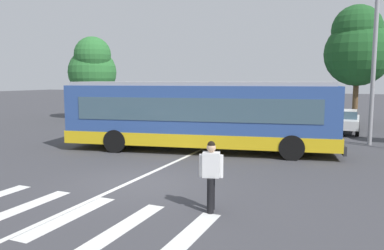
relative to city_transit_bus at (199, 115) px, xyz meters
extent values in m
plane|color=#3D3D42|center=(0.30, -5.59, -1.59)|extent=(160.00, 160.00, 0.00)
cylinder|color=black|center=(3.64, 1.90, -1.09)|extent=(1.04, 0.48, 1.00)
cylinder|color=black|center=(4.08, -0.40, -1.09)|extent=(1.04, 0.48, 1.00)
cylinder|color=black|center=(-3.66, 0.49, -1.09)|extent=(1.04, 0.48, 1.00)
cylinder|color=black|center=(-3.21, -1.82, -1.09)|extent=(1.04, 0.48, 1.00)
cube|color=#2D4C8E|center=(-0.02, 0.00, 0.04)|extent=(11.88, 4.71, 2.55)
cube|color=gold|center=(-0.02, 0.00, -0.96)|extent=(12.00, 4.76, 0.55)
cube|color=#3D5666|center=(-0.02, 0.00, 0.34)|extent=(10.53, 4.50, 0.96)
cube|color=#3D5666|center=(5.68, 1.10, 0.24)|extent=(0.47, 2.21, 1.63)
cube|color=black|center=(5.68, 1.10, 1.13)|extent=(0.43, 1.91, 0.28)
cube|color=#99999E|center=(-0.02, 0.00, 1.39)|extent=(11.39, 4.42, 0.16)
cube|color=#28282B|center=(5.80, 1.12, -1.16)|extent=(0.60, 2.53, 0.36)
cylinder|color=black|center=(3.18, -7.00, -1.16)|extent=(0.16, 0.16, 0.85)
cylinder|color=black|center=(3.25, -7.27, -1.16)|extent=(0.16, 0.16, 0.85)
cube|color=white|center=(3.21, -7.14, -0.44)|extent=(0.45, 0.35, 0.60)
cylinder|color=white|center=(2.98, -7.19, -0.47)|extent=(0.10, 0.10, 0.55)
cylinder|color=white|center=(3.45, -7.08, -0.47)|extent=(0.10, 0.10, 0.55)
sphere|color=tan|center=(3.21, -7.14, -0.03)|extent=(0.22, 0.22, 0.22)
sphere|color=black|center=(3.21, -7.14, 0.04)|extent=(0.19, 0.19, 0.19)
cylinder|color=black|center=(-6.20, 10.49, -1.27)|extent=(0.21, 0.64, 0.64)
cylinder|color=black|center=(-4.53, 10.52, -1.27)|extent=(0.21, 0.64, 0.64)
cylinder|color=black|center=(-6.15, 7.70, -1.27)|extent=(0.21, 0.64, 0.64)
cylinder|color=black|center=(-4.48, 7.73, -1.27)|extent=(0.21, 0.64, 0.64)
cube|color=#C6B793|center=(-5.34, 9.11, -0.95)|extent=(1.90, 4.53, 0.52)
cube|color=#3D5666|center=(-5.34, 9.02, -0.47)|extent=(1.64, 2.19, 0.44)
cube|color=#C6B793|center=(-5.34, 9.02, -0.28)|extent=(1.56, 2.01, 0.09)
cylinder|color=black|center=(-3.47, 10.64, -1.27)|extent=(0.24, 0.65, 0.64)
cylinder|color=black|center=(-1.80, 10.73, -1.27)|extent=(0.24, 0.65, 0.64)
cylinder|color=black|center=(-3.31, 7.85, -1.27)|extent=(0.24, 0.65, 0.64)
cylinder|color=black|center=(-1.64, 7.94, -1.27)|extent=(0.24, 0.65, 0.64)
cube|color=#234293|center=(-2.55, 9.29, -0.95)|extent=(2.07, 4.59, 0.52)
cube|color=#3D5666|center=(-2.55, 9.20, -0.47)|extent=(1.72, 2.25, 0.44)
cube|color=#234293|center=(-2.55, 9.20, -0.28)|extent=(1.64, 2.06, 0.09)
cylinder|color=black|center=(-0.77, 10.70, -1.27)|extent=(0.20, 0.64, 0.64)
cylinder|color=black|center=(0.90, 10.69, -1.27)|extent=(0.20, 0.64, 0.64)
cylinder|color=black|center=(-0.78, 7.91, -1.27)|extent=(0.20, 0.64, 0.64)
cylinder|color=black|center=(0.89, 7.90, -1.27)|extent=(0.20, 0.64, 0.64)
cube|color=black|center=(0.06, 9.30, -0.95)|extent=(1.84, 4.51, 0.52)
cube|color=#3D5666|center=(0.06, 9.21, -0.47)|extent=(1.61, 2.17, 0.44)
cube|color=black|center=(0.06, 9.21, -0.28)|extent=(1.54, 1.99, 0.09)
cylinder|color=black|center=(1.98, 10.73, -1.27)|extent=(0.22, 0.65, 0.64)
cylinder|color=black|center=(3.65, 10.68, -1.27)|extent=(0.22, 0.65, 0.64)
cylinder|color=black|center=(1.89, 7.94, -1.27)|extent=(0.22, 0.65, 0.64)
cylinder|color=black|center=(3.57, 7.89, -1.27)|extent=(0.22, 0.65, 0.64)
cube|color=#196B70|center=(2.77, 9.31, -0.95)|extent=(1.96, 4.55, 0.52)
cube|color=#3D5666|center=(2.77, 9.22, -0.47)|extent=(1.67, 2.21, 0.44)
cube|color=#196B70|center=(2.77, 9.22, -0.28)|extent=(1.59, 2.03, 0.09)
cylinder|color=black|center=(4.83, 10.27, -1.27)|extent=(0.21, 0.64, 0.64)
cylinder|color=black|center=(6.50, 10.25, -1.27)|extent=(0.21, 0.64, 0.64)
cylinder|color=black|center=(4.80, 7.48, -1.27)|extent=(0.21, 0.64, 0.64)
cylinder|color=black|center=(6.48, 7.46, -1.27)|extent=(0.21, 0.64, 0.64)
cube|color=white|center=(5.65, 8.87, -0.95)|extent=(1.86, 4.52, 0.52)
cube|color=#3D5666|center=(5.65, 8.78, -0.47)|extent=(1.62, 2.17, 0.44)
cube|color=white|center=(5.65, 8.78, -0.28)|extent=(1.55, 1.99, 0.09)
cylinder|color=#939399|center=(7.02, 4.69, 2.42)|extent=(0.20, 0.20, 8.01)
cylinder|color=brown|center=(-13.00, 9.32, -0.39)|extent=(0.36, 0.36, 2.40)
sphere|color=#2D7033|center=(-13.00, 9.32, 2.13)|extent=(3.77, 3.77, 3.77)
sphere|color=#2D7033|center=(-12.62, 8.93, 3.45)|extent=(2.83, 2.83, 2.83)
cylinder|color=brown|center=(6.29, 12.97, 0.10)|extent=(0.36, 0.36, 3.37)
sphere|color=#1E5123|center=(6.29, 12.97, 3.33)|extent=(4.42, 4.42, 4.42)
sphere|color=#1E5123|center=(6.17, 12.86, 4.88)|extent=(3.32, 3.32, 3.32)
cube|color=silver|center=(-1.16, -8.78, -1.58)|extent=(0.45, 2.96, 0.01)
cube|color=silver|center=(0.33, -8.78, -1.58)|extent=(0.45, 2.96, 0.01)
cube|color=silver|center=(1.82, -8.78, -1.58)|extent=(0.45, 2.96, 0.01)
cube|color=silver|center=(3.30, -8.78, -1.58)|extent=(0.45, 2.96, 0.01)
cube|color=silver|center=(0.00, -3.59, -1.59)|extent=(0.16, 24.00, 0.01)
camera|label=1|loc=(6.30, -15.44, 1.59)|focal=35.50mm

